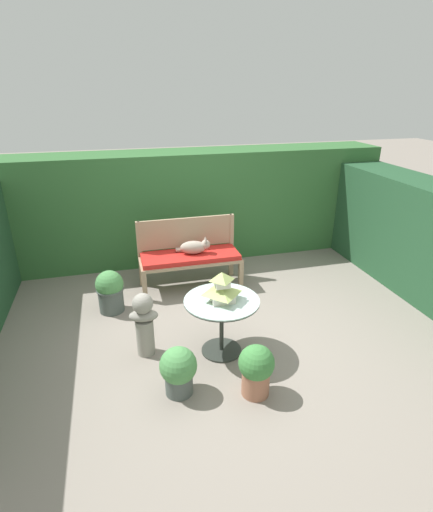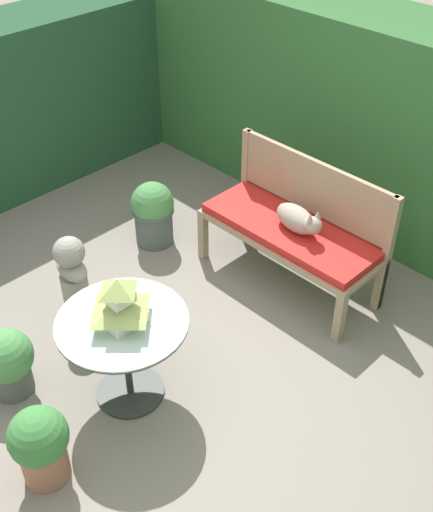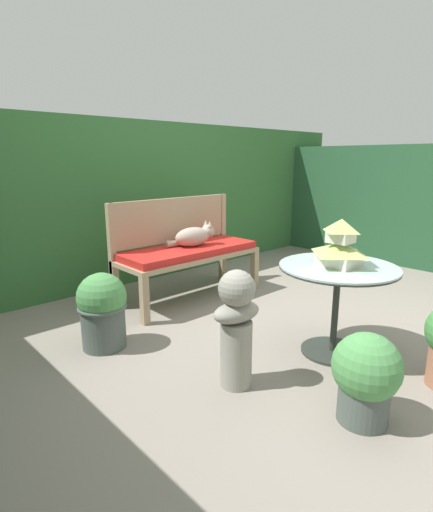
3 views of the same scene
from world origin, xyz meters
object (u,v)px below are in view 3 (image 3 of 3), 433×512
object	(u,v)px
patio_table	(337,285)
garden_bust	(236,324)
pagoda_birdhouse	(340,246)
potted_plant_hedge_corner	(366,376)
garden_bench	(189,254)
cat	(194,236)
potted_plant_bench_right	(102,309)

from	to	relation	value
patio_table	garden_bust	size ratio (longest dim) A/B	1.10
pagoda_birdhouse	potted_plant_hedge_corner	bearing A→B (deg)	-137.27
garden_bench	cat	world-z (taller)	cat
patio_table	potted_plant_bench_right	xyz separation A→B (m)	(-1.11, 1.15, -0.21)
pagoda_birdhouse	potted_plant_hedge_corner	world-z (taller)	pagoda_birdhouse
cat	potted_plant_hedge_corner	distance (m)	2.14
cat	garden_bust	world-z (taller)	cat
garden_bench	garden_bust	size ratio (longest dim) A/B	1.95
pagoda_birdhouse	potted_plant_bench_right	size ratio (longest dim) A/B	0.57
cat	potted_plant_bench_right	xyz separation A→B (m)	(-1.15, -0.38, -0.32)
garden_bench	patio_table	bearing A→B (deg)	-89.12
cat	garden_bust	bearing A→B (deg)	-112.59
garden_bust	potted_plant_hedge_corner	world-z (taller)	garden_bust
patio_table	garden_bench	bearing A→B (deg)	90.88
garden_bench	pagoda_birdhouse	bearing A→B (deg)	-89.12
garden_bench	garden_bust	distance (m)	1.55
cat	pagoda_birdhouse	distance (m)	1.54
cat	potted_plant_hedge_corner	bearing A→B (deg)	-97.53
patio_table	potted_plant_bench_right	bearing A→B (deg)	133.93
garden_bench	potted_plant_hedge_corner	bearing A→B (deg)	-104.36
garden_bust	potted_plant_bench_right	xyz separation A→B (m)	(-0.33, 0.98, -0.10)
cat	pagoda_birdhouse	xyz separation A→B (m)	(-0.04, -1.53, 0.16)
patio_table	pagoda_birdhouse	world-z (taller)	pagoda_birdhouse
potted_plant_hedge_corner	cat	bearing A→B (deg)	73.94
patio_table	pagoda_birdhouse	size ratio (longest dim) A/B	2.48
potted_plant_hedge_corner	potted_plant_bench_right	bearing A→B (deg)	108.94
garden_bench	patio_table	distance (m)	1.53
cat	potted_plant_bench_right	bearing A→B (deg)	-153.31
potted_plant_bench_right	patio_table	bearing A→B (deg)	-46.07
cat	patio_table	bearing A→B (deg)	-83.05
pagoda_birdhouse	garden_bust	bearing A→B (deg)	167.54
garden_bust	patio_table	bearing A→B (deg)	-4.31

